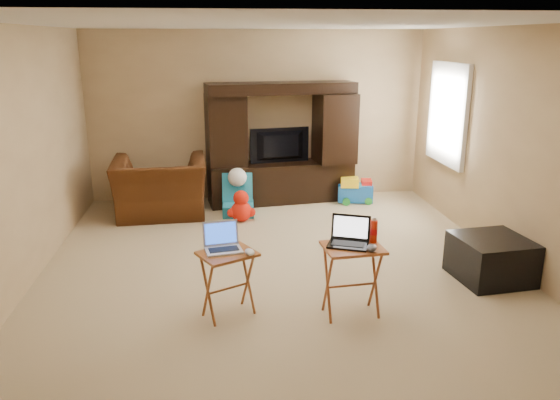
{
  "coord_description": "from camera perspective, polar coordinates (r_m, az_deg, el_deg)",
  "views": [
    {
      "loc": [
        -0.62,
        -5.44,
        2.37
      ],
      "look_at": [
        0.0,
        -0.2,
        0.8
      ],
      "focal_mm": 35.0,
      "sensor_mm": 36.0,
      "label": 1
    }
  ],
  "objects": [
    {
      "name": "laptop_right",
      "position": [
        4.72,
        7.17,
        -3.4
      ],
      "size": [
        0.42,
        0.39,
        0.24
      ],
      "primitive_type": "cube",
      "rotation": [
        0.0,
        0.0,
        -0.38
      ],
      "color": "black",
      "rests_on": "tray_table_right"
    },
    {
      "name": "ottoman",
      "position": [
        5.97,
        21.19,
        -5.74
      ],
      "size": [
        0.75,
        0.75,
        0.44
      ],
      "primitive_type": "cube",
      "rotation": [
        0.0,
        0.0,
        0.11
      ],
      "color": "black",
      "rests_on": "floor"
    },
    {
      "name": "tray_table_right",
      "position": [
        4.88,
        7.5,
        -8.38
      ],
      "size": [
        0.53,
        0.44,
        0.65
      ],
      "primitive_type": "cube",
      "rotation": [
        0.0,
        0.0,
        0.09
      ],
      "color": "#A65228",
      "rests_on": "floor"
    },
    {
      "name": "entertainment_center",
      "position": [
        8.09,
        0.1,
        5.95
      ],
      "size": [
        2.21,
        0.82,
        1.77
      ],
      "primitive_type": "cube",
      "rotation": [
        0.0,
        0.0,
        0.13
      ],
      "color": "black",
      "rests_on": "floor"
    },
    {
      "name": "push_toy",
      "position": [
        8.23,
        7.87,
        1.07
      ],
      "size": [
        0.58,
        0.46,
        0.39
      ],
      "primitive_type": null,
      "rotation": [
        0.0,
        0.0,
        -0.18
      ],
      "color": "blue",
      "rests_on": "floor"
    },
    {
      "name": "floor",
      "position": [
        5.97,
        -0.23,
        -6.84
      ],
      "size": [
        5.5,
        5.5,
        0.0
      ],
      "primitive_type": "plane",
      "color": "#C8B98B",
      "rests_on": "ground"
    },
    {
      "name": "wall_back",
      "position": [
        8.29,
        -2.4,
        8.77
      ],
      "size": [
        5.0,
        0.0,
        5.0
      ],
      "primitive_type": "plane",
      "rotation": [
        1.57,
        0.0,
        0.0
      ],
      "color": "tan",
      "rests_on": "ground"
    },
    {
      "name": "child_rocker",
      "position": [
        7.57,
        -4.41,
        0.51
      ],
      "size": [
        0.45,
        0.51,
        0.57
      ],
      "primitive_type": null,
      "rotation": [
        0.0,
        0.0,
        -0.05
      ],
      "color": "#196F8A",
      "rests_on": "floor"
    },
    {
      "name": "wall_left",
      "position": [
        5.87,
        -25.35,
        3.96
      ],
      "size": [
        0.0,
        5.5,
        5.5
      ],
      "primitive_type": "plane",
      "rotation": [
        1.57,
        0.0,
        1.57
      ],
      "color": "tan",
      "rests_on": "ground"
    },
    {
      "name": "window_pane",
      "position": [
        7.71,
        17.24,
        8.59
      ],
      "size": [
        0.0,
        1.2,
        1.2
      ],
      "primitive_type": "plane",
      "rotation": [
        1.57,
        0.0,
        -1.57
      ],
      "color": "white",
      "rests_on": "ground"
    },
    {
      "name": "water_bottle",
      "position": [
        4.84,
        9.76,
        -3.25
      ],
      "size": [
        0.06,
        0.06,
        0.2
      ],
      "primitive_type": "cylinder",
      "color": "red",
      "rests_on": "tray_table_right"
    },
    {
      "name": "mouse_right",
      "position": [
        4.67,
        9.57,
        -4.95
      ],
      "size": [
        0.13,
        0.15,
        0.05
      ],
      "primitive_type": "ellipsoid",
      "rotation": [
        0.0,
        0.0,
        -0.42
      ],
      "color": "#424247",
      "rests_on": "tray_table_right"
    },
    {
      "name": "wall_front",
      "position": [
        2.98,
        5.75,
        -5.56
      ],
      "size": [
        5.0,
        0.0,
        5.0
      ],
      "primitive_type": "plane",
      "rotation": [
        -1.57,
        0.0,
        0.0
      ],
      "color": "tan",
      "rests_on": "ground"
    },
    {
      "name": "tray_table_left",
      "position": [
        4.86,
        -5.44,
        -8.74
      ],
      "size": [
        0.58,
        0.54,
        0.6
      ],
      "primitive_type": "cube",
      "rotation": [
        0.0,
        0.0,
        0.48
      ],
      "color": "brown",
      "rests_on": "floor"
    },
    {
      "name": "recliner",
      "position": [
        7.67,
        -12.4,
        1.28
      ],
      "size": [
        1.29,
        1.14,
        0.8
      ],
      "primitive_type": "imported",
      "rotation": [
        0.0,
        0.0,
        3.19
      ],
      "color": "#47230F",
      "rests_on": "floor"
    },
    {
      "name": "mouse_left",
      "position": [
        4.67,
        -3.18,
        -5.44
      ],
      "size": [
        0.11,
        0.14,
        0.05
      ],
      "primitive_type": "ellipsoid",
      "rotation": [
        0.0,
        0.0,
        0.3
      ],
      "color": "white",
      "rests_on": "tray_table_left"
    },
    {
      "name": "laptop_left",
      "position": [
        4.73,
        -5.95,
        -4.01
      ],
      "size": [
        0.35,
        0.31,
        0.24
      ],
      "primitive_type": "cube",
      "rotation": [
        0.0,
        0.0,
        0.17
      ],
      "color": "#B2B2B7",
      "rests_on": "tray_table_left"
    },
    {
      "name": "window_frame",
      "position": [
        7.7,
        17.1,
        8.59
      ],
      "size": [
        0.06,
        1.14,
        1.34
      ],
      "primitive_type": "cube",
      "color": "white",
      "rests_on": "ground"
    },
    {
      "name": "television",
      "position": [
        8.06,
        0.13,
        5.65
      ],
      "size": [
        0.9,
        0.26,
        0.52
      ],
      "primitive_type": "imported",
      "rotation": [
        0.0,
        0.0,
        3.31
      ],
      "color": "black",
      "rests_on": "entertainment_center"
    },
    {
      "name": "plush_toy",
      "position": [
        7.31,
        -4.08,
        -0.61
      ],
      "size": [
        0.39,
        0.33,
        0.43
      ],
      "primitive_type": null,
      "color": "red",
      "rests_on": "floor"
    },
    {
      "name": "wall_right",
      "position": [
        6.37,
        22.81,
        5.14
      ],
      "size": [
        0.0,
        5.5,
        5.5
      ],
      "primitive_type": "plane",
      "rotation": [
        1.57,
        0.0,
        -1.57
      ],
      "color": "tan",
      "rests_on": "ground"
    },
    {
      "name": "ceiling",
      "position": [
        5.48,
        -0.26,
        17.92
      ],
      "size": [
        5.5,
        5.5,
        0.0
      ],
      "primitive_type": "plane",
      "rotation": [
        3.14,
        0.0,
        0.0
      ],
      "color": "silver",
      "rests_on": "ground"
    }
  ]
}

